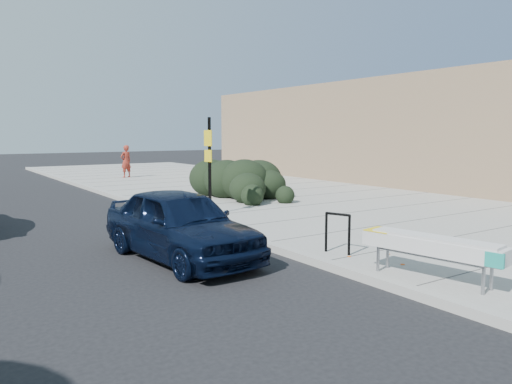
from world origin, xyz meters
TOP-DOWN VIEW (x-y plane):
  - ground at (0.00, 0.00)m, footprint 120.00×120.00m
  - sidewalk_near at (5.60, 5.00)m, footprint 11.20×50.00m
  - curb_near at (0.00, 5.00)m, footprint 0.22×50.00m
  - building_near at (14.00, 3.00)m, footprint 6.00×36.00m
  - bench at (0.60, -3.92)m, footprint 0.90×2.48m
  - bike_rack at (0.60, -1.66)m, footprint 0.23×0.55m
  - sign_post at (0.78, 4.10)m, footprint 0.14×0.33m
  - hedge at (4.00, 7.00)m, footprint 2.90×4.78m
  - sedan_navy at (-2.01, 0.25)m, footprint 2.10×4.46m
  - pedestrian at (3.09, 17.92)m, footprint 0.75×0.60m

SIDE VIEW (x-z plane):
  - ground at x=0.00m, z-range 0.00..0.00m
  - sidewalk_near at x=5.60m, z-range 0.00..0.15m
  - curb_near at x=0.00m, z-range 0.00..0.17m
  - bike_rack at x=0.60m, z-range 0.24..1.07m
  - bench at x=0.60m, z-range 0.36..1.09m
  - sedan_navy at x=-2.01m, z-range 0.00..1.47m
  - hedge at x=4.00m, z-range 0.15..1.84m
  - pedestrian at x=3.09m, z-range 0.15..1.94m
  - sign_post at x=0.78m, z-range 0.33..3.25m
  - building_near at x=14.00m, z-range 0.15..5.15m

